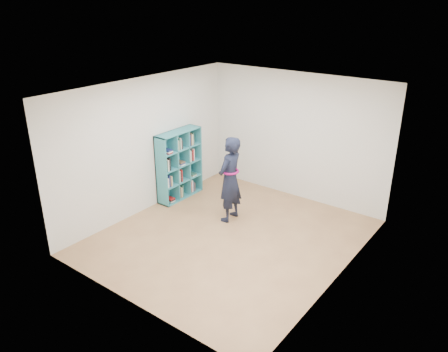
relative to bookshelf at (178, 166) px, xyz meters
The scene contains 9 objects.
floor 2.11m from the bookshelf, 21.26° to the right, with size 4.50×4.50×0.00m, color #966844.
ceiling 2.76m from the bookshelf, 21.26° to the right, with size 4.50×4.50×0.00m, color white.
wall_left 0.95m from the bookshelf, 101.23° to the right, with size 0.02×4.50×2.60m, color silver.
wall_right 3.97m from the bookshelf, 10.61° to the right, with size 0.02×4.50×2.60m, color silver.
wall_back 2.48m from the bookshelf, 39.45° to the left, with size 4.00×0.02×2.60m, color silver.
wall_front 3.56m from the bookshelf, 58.01° to the right, with size 4.00×0.02×2.60m, color silver.
bookshelf is the anchor object (origin of this frame).
person 1.46m from the bookshelf, ahead, with size 0.43×0.62×1.63m.
smartphone 1.33m from the bookshelf, ahead, with size 0.02×0.08×0.12m.
Camera 1 is at (3.96, -5.41, 3.95)m, focal length 35.00 mm.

